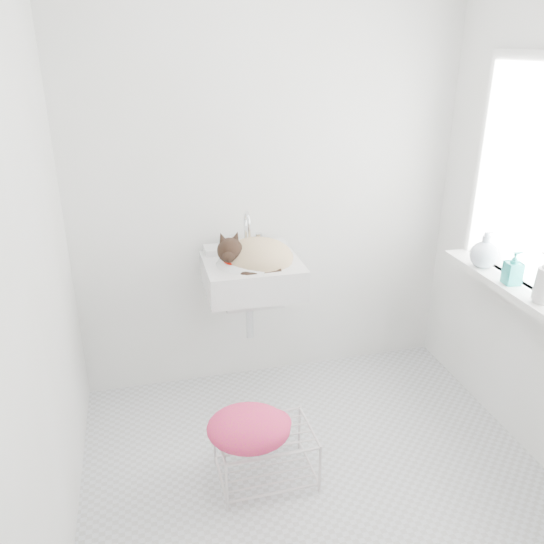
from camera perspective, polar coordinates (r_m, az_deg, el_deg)
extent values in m
cube|color=silver|center=(2.82, 4.76, -20.51)|extent=(2.20, 2.00, 0.02)
cube|color=white|center=(3.10, -0.39, 10.00)|extent=(2.20, 0.02, 2.50)
cube|color=white|center=(2.09, -23.95, 1.70)|extent=(0.02, 2.00, 2.50)
cube|color=white|center=(2.85, 25.78, 8.71)|extent=(0.01, 0.80, 1.00)
cube|color=white|center=(2.84, 25.54, 8.71)|extent=(0.04, 0.90, 1.10)
cube|color=white|center=(2.95, 22.96, -1.07)|extent=(0.16, 0.88, 0.04)
cube|color=white|center=(2.94, -2.07, 1.12)|extent=(0.51, 0.45, 0.20)
ellipsoid|color=tan|center=(2.93, -1.46, 1.65)|extent=(0.42, 0.38, 0.19)
sphere|color=black|center=(2.81, -4.11, 2.59)|extent=(0.16, 0.16, 0.13)
torus|color=red|center=(2.82, -3.77, 1.85)|extent=(0.14, 0.14, 0.05)
cube|color=silver|center=(2.72, -0.66, -18.09)|extent=(0.44, 0.31, 0.26)
ellipsoid|color=#CC5225|center=(2.59, -2.41, -16.70)|extent=(0.43, 0.35, 0.16)
imported|color=silver|center=(2.76, 25.97, -2.83)|extent=(0.08, 0.08, 0.19)
imported|color=teal|center=(2.90, 23.42, -1.11)|extent=(0.08, 0.08, 0.17)
imported|color=silver|center=(3.08, 20.90, 0.58)|extent=(0.16, 0.16, 0.19)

